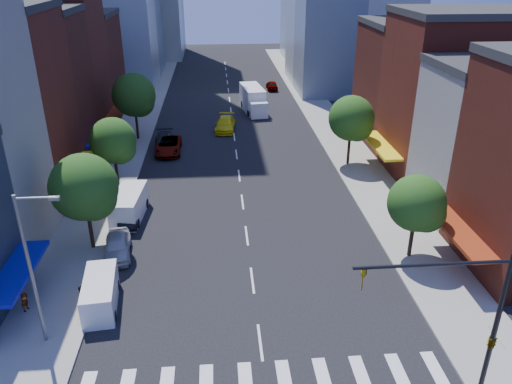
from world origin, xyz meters
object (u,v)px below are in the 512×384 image
cargo_van_near (100,294)px  box_truck (253,100)px  parked_car_second (128,215)px  traffic_car_far (272,85)px  traffic_car_oncoming (256,99)px  parked_car_third (168,146)px  pedestrian_far (82,298)px  parked_car_rear (165,142)px  cargo_van_far (129,206)px  taxi (225,124)px  pedestrian_near (24,300)px  parked_car_front (117,246)px

cargo_van_near → box_truck: 45.12m
parked_car_second → box_truck: box_truck is taller
traffic_car_far → traffic_car_oncoming: bearing=70.2°
box_truck → parked_car_third: bearing=-131.0°
parked_car_third → box_truck: bearing=55.9°
traffic_car_far → pedestrian_far: bearing=72.8°
parked_car_third → traffic_car_far: bearing=62.5°
parked_car_rear → traffic_car_oncoming: size_ratio=1.21×
parked_car_third → cargo_van_far: bearing=-97.9°
parked_car_second → parked_car_third: size_ratio=0.73×
parked_car_second → traffic_car_oncoming: bearing=63.1°
traffic_car_oncoming → cargo_van_far: bearing=63.5°
parked_car_second → box_truck: bearing=62.2°
cargo_van_far → taxi: cargo_van_far is taller
pedestrian_far → cargo_van_far: bearing=-176.7°
box_truck → pedestrian_far: (-13.66, -43.60, -0.63)m
parked_car_second → parked_car_third: parked_car_third is taller
traffic_car_oncoming → taxi: bearing=62.4°
pedestrian_near → box_truck: bearing=-5.8°
parked_car_second → parked_car_third: 16.35m
parked_car_front → traffic_car_far: size_ratio=1.07×
taxi → traffic_car_far: bearing=74.8°
parked_car_front → traffic_car_far: (16.72, 50.04, -0.05)m
parked_car_third → traffic_car_oncoming: size_ratio=1.27×
taxi → traffic_car_oncoming: size_ratio=1.22×
taxi → pedestrian_near: bearing=-104.4°
parked_car_third → cargo_van_near: bearing=-94.6°
cargo_van_far → traffic_car_far: (16.73, 44.27, -0.41)m
parked_car_front → traffic_car_oncoming: bearing=64.8°
parked_car_front → parked_car_rear: parked_car_rear is taller
cargo_van_far → box_truck: size_ratio=0.64×
parked_car_front → cargo_van_near: cargo_van_near is taller
parked_car_front → parked_car_rear: (1.52, 22.45, 0.03)m
traffic_car_oncoming → traffic_car_far: traffic_car_oncoming is taller
taxi → box_truck: size_ratio=0.65×
traffic_car_far → pedestrian_near: pedestrian_near is taller
parked_car_second → taxi: bearing=63.9°
parked_car_third → cargo_van_near: size_ratio=1.22×
parked_car_second → parked_car_third: (2.00, 16.23, 0.11)m
parked_car_second → pedestrian_far: pedestrian_far is taller
parked_car_rear → pedestrian_far: 28.91m
parked_car_front → traffic_car_oncoming: parked_car_front is taller
parked_car_rear → traffic_car_oncoming: (11.84, 18.37, -0.05)m
cargo_van_far → traffic_car_oncoming: (13.37, 35.05, -0.37)m
parked_car_second → taxi: 25.23m
parked_car_second → parked_car_rear: bearing=78.6°
pedestrian_near → pedestrian_far: (3.47, -0.18, 0.04)m
taxi → parked_car_second: bearing=-103.7°
parked_car_third → parked_car_second: bearing=-97.5°
parked_car_rear → traffic_car_oncoming: 21.86m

